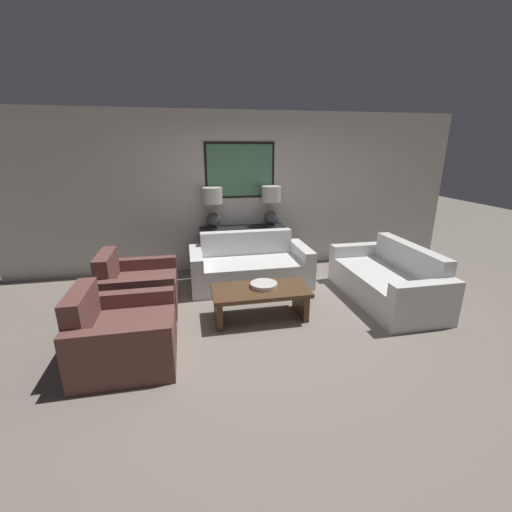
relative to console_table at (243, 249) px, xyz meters
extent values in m
plane|color=slate|center=(0.00, -2.13, -0.39)|extent=(20.00, 20.00, 0.00)
cube|color=beige|center=(0.00, 0.26, 0.94)|extent=(7.83, 0.10, 2.65)
cube|color=black|center=(0.00, 0.20, 1.31)|extent=(1.18, 0.01, 0.92)
cube|color=#4C7F56|center=(0.00, 0.20, 1.31)|extent=(1.10, 0.02, 0.84)
cube|color=black|center=(0.00, 0.00, 0.00)|extent=(1.45, 0.36, 0.77)
cylinder|color=#333338|center=(-0.49, 0.00, 0.40)|extent=(0.20, 0.20, 0.02)
sphere|color=#333338|center=(-0.49, 0.00, 0.53)|extent=(0.24, 0.24, 0.24)
cylinder|color=#8C7A51|center=(-0.49, 0.00, 0.73)|extent=(0.02, 0.02, 0.16)
cylinder|color=#B2ADA3|center=(-0.49, 0.00, 0.93)|extent=(0.32, 0.32, 0.26)
cylinder|color=#333338|center=(0.49, 0.00, 0.40)|extent=(0.20, 0.20, 0.02)
sphere|color=#333338|center=(0.49, 0.00, 0.53)|extent=(0.24, 0.24, 0.24)
cylinder|color=#8C7A51|center=(0.49, 0.00, 0.73)|extent=(0.02, 0.02, 0.16)
cylinder|color=#B2ADA3|center=(0.49, 0.00, 0.93)|extent=(0.32, 0.32, 0.26)
cube|color=silver|center=(0.00, -0.78, -0.18)|extent=(1.48, 0.71, 0.41)
cube|color=silver|center=(0.00, -0.34, 0.00)|extent=(1.48, 0.18, 0.78)
cube|color=silver|center=(-0.83, -0.69, -0.09)|extent=(0.18, 0.89, 0.59)
cube|color=silver|center=(0.83, -0.69, -0.09)|extent=(0.18, 0.89, 0.59)
cube|color=silver|center=(1.66, -1.61, -0.18)|extent=(0.71, 1.48, 0.41)
cube|color=silver|center=(2.11, -1.61, 0.00)|extent=(0.18, 1.48, 0.78)
cube|color=silver|center=(1.75, -0.78, -0.09)|extent=(0.89, 0.18, 0.59)
cube|color=silver|center=(1.75, -2.44, -0.09)|extent=(0.89, 0.18, 0.59)
cube|color=#4C331E|center=(-0.09, -1.81, -0.01)|extent=(1.20, 0.60, 0.05)
cube|color=#4C331E|center=(-0.62, -1.81, -0.21)|extent=(0.07, 0.48, 0.35)
cube|color=#4C331E|center=(0.45, -1.81, -0.21)|extent=(0.07, 0.48, 0.35)
cylinder|color=beige|center=(-0.03, -1.76, 0.04)|extent=(0.34, 0.34, 0.06)
cube|color=brown|center=(-1.50, -1.21, -0.18)|extent=(0.76, 0.69, 0.42)
cube|color=brown|center=(-1.97, -1.21, 0.01)|extent=(0.18, 0.69, 0.80)
cube|color=brown|center=(-1.59, -1.63, -0.10)|extent=(0.94, 0.14, 0.58)
cube|color=brown|center=(-1.59, -0.80, -0.10)|extent=(0.94, 0.14, 0.58)
cube|color=brown|center=(-1.50, -2.40, -0.18)|extent=(0.76, 0.69, 0.42)
cube|color=brown|center=(-1.97, -2.40, 0.01)|extent=(0.18, 0.69, 0.80)
cube|color=brown|center=(-1.59, -2.82, -0.10)|extent=(0.94, 0.14, 0.58)
cube|color=brown|center=(-1.59, -1.99, -0.10)|extent=(0.94, 0.14, 0.58)
camera|label=1|loc=(-0.93, -5.63, 1.70)|focal=24.00mm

